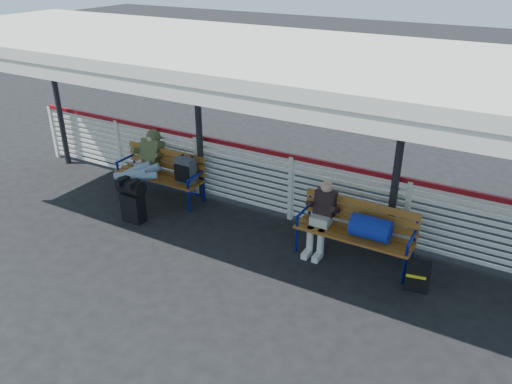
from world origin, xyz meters
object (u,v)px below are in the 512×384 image
Objects in this scene: luggage_stack at (132,199)px; companion_person at (321,217)px; bench_right at (364,227)px; traveler_man at (142,168)px; suitcase_side at (417,276)px; bench_left at (170,170)px.

companion_person is at bearing 12.73° from luggage_stack.
traveler_man is at bearing -178.85° from bench_right.
traveler_man is at bearing 116.07° from luggage_stack.
bench_right is 1.57× the size of companion_person.
bench_left is at bearing 161.63° from suitcase_side.
suitcase_side is at bearing 4.91° from luggage_stack.
companion_person is at bearing -4.69° from bench_left.
luggage_stack is 0.70× the size of companion_person.
bench_right is 0.68m from companion_person.
suitcase_side is at bearing -10.54° from companion_person.
bench_right is 4.25m from traveler_man.
traveler_man is (-4.25, -0.09, 0.10)m from bench_right.
bench_left is 3.89m from bench_right.
bench_right is at bearing -3.78° from bench_left.
companion_person reaches higher than bench_right.
companion_person reaches higher than bench_left.
bench_left is at bearing 175.31° from companion_person.
bench_left is 1.10× the size of traveler_man.
bench_right is 1.10× the size of traveler_man.
luggage_stack is 3.98m from bench_right.
bench_right reaches higher than suitcase_side.
suitcase_side is at bearing -6.66° from bench_left.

